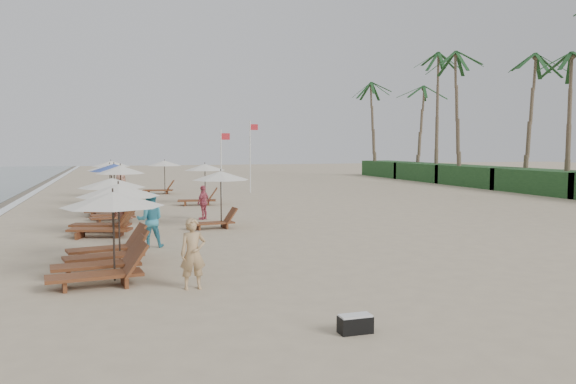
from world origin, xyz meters
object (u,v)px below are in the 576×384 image
object	(u,v)px
lounger_station_1	(109,225)
inland_station_2	(162,173)
beachgoer_near	(193,254)
flag_pole_near	(222,160)
lounger_station_6	(108,177)
lounger_station_0	(102,238)
beachgoer_mid_b	(122,211)
inland_station_0	(218,190)
lounger_station_2	(104,207)
duffel_bag	(355,324)
beachgoer_mid_a	(150,220)
lounger_station_3	(116,194)
beachgoer_far_a	(204,202)
lounger_station_4	(110,189)
inland_station_1	(201,180)
beachgoer_far_b	(121,192)
lounger_station_5	(106,184)

from	to	relation	value
lounger_station_1	inland_station_2	bearing A→B (deg)	81.90
beachgoer_near	flag_pole_near	size ratio (longest dim) A/B	0.38
lounger_station_6	lounger_station_0	bearing A→B (deg)	-89.91
beachgoer_mid_b	inland_station_0	bearing A→B (deg)	-132.60
lounger_station_2	duffel_bag	world-z (taller)	lounger_station_2
beachgoer_mid_b	flag_pole_near	size ratio (longest dim) A/B	0.37
inland_station_0	beachgoer_mid_a	size ratio (longest dim) A/B	1.45
lounger_station_3	beachgoer_mid_a	xyz separation A→B (m)	(1.01, -6.79, -0.30)
lounger_station_2	flag_pole_near	world-z (taller)	flag_pole_near
beachgoer_near	beachgoer_far_a	world-z (taller)	beachgoer_near
lounger_station_2	lounger_station_4	size ratio (longest dim) A/B	1.14
lounger_station_6	beachgoer_far_a	distance (m)	12.98
inland_station_1	duffel_bag	world-z (taller)	inland_station_1
lounger_station_0	beachgoer_mid_b	world-z (taller)	lounger_station_0
lounger_station_4	lounger_station_6	distance (m)	9.52
lounger_station_1	flag_pole_near	distance (m)	19.34
inland_station_0	inland_station_1	bearing A→B (deg)	85.65
inland_station_0	beachgoer_far_b	size ratio (longest dim) A/B	1.37
flag_pole_near	inland_station_0	bearing A→B (deg)	-101.13
lounger_station_5	duffel_bag	size ratio (longest dim) A/B	4.46
inland_station_1	inland_station_2	size ratio (longest dim) A/B	1.02
lounger_station_4	lounger_station_6	bearing A→B (deg)	90.84
lounger_station_4	beachgoer_mid_a	world-z (taller)	lounger_station_4
lounger_station_1	lounger_station_2	xyz separation A→B (m)	(-0.20, 5.09, -0.04)
lounger_station_4	flag_pole_near	size ratio (longest dim) A/B	0.60
lounger_station_4	inland_station_2	distance (m)	11.98
duffel_bag	lounger_station_0	bearing A→B (deg)	128.92
lounger_station_6	inland_station_1	world-z (taller)	lounger_station_6
beachgoer_mid_a	beachgoer_far_a	distance (m)	6.91
lounger_station_6	inland_station_2	size ratio (longest dim) A/B	0.92
beachgoer_far_a	duffel_bag	bearing A→B (deg)	41.67
lounger_station_2	beachgoer_mid_a	world-z (taller)	lounger_station_2
lounger_station_6	duffel_bag	xyz separation A→B (m)	(4.25, -28.28, -1.09)
inland_station_2	beachgoer_far_b	xyz separation A→B (m)	(-2.76, -9.82, -0.44)
lounger_station_0	beachgoer_near	bearing A→B (deg)	-34.57
lounger_station_1	flag_pole_near	bearing A→B (deg)	70.36
beachgoer_mid_b	duffel_bag	distance (m)	13.94
lounger_station_0	lounger_station_1	distance (m)	2.37
beachgoer_mid_a	beachgoer_far_a	world-z (taller)	beachgoer_mid_a
beachgoer_far_b	flag_pole_near	bearing A→B (deg)	-27.25
lounger_station_4	lounger_station_5	bearing A→B (deg)	92.75
beachgoer_mid_a	beachgoer_mid_b	distance (m)	3.93
beachgoer_mid_b	lounger_station_5	bearing A→B (deg)	-35.06
lounger_station_2	inland_station_0	xyz separation A→B (m)	(4.22, 0.56, 0.48)
lounger_station_5	inland_station_0	distance (m)	10.82
beachgoer_far_a	flag_pole_near	xyz separation A→B (m)	(2.61, 9.78, 1.58)
inland_station_2	inland_station_1	bearing A→B (deg)	-79.62
beachgoer_mid_a	beachgoer_far_a	xyz separation A→B (m)	(2.66, 6.38, -0.12)
lounger_station_1	lounger_station_3	bearing A→B (deg)	88.65
lounger_station_6	beachgoer_far_b	size ratio (longest dim) A/B	1.35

